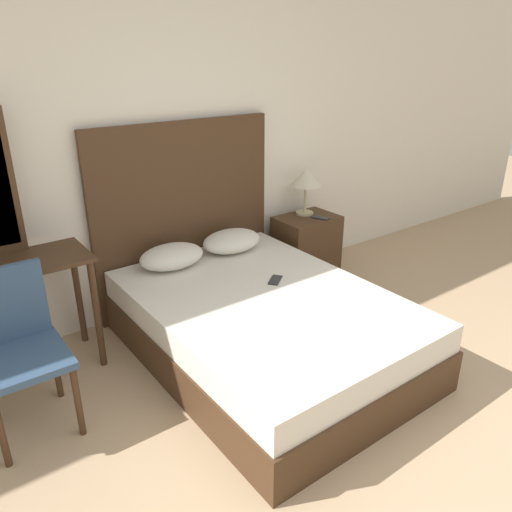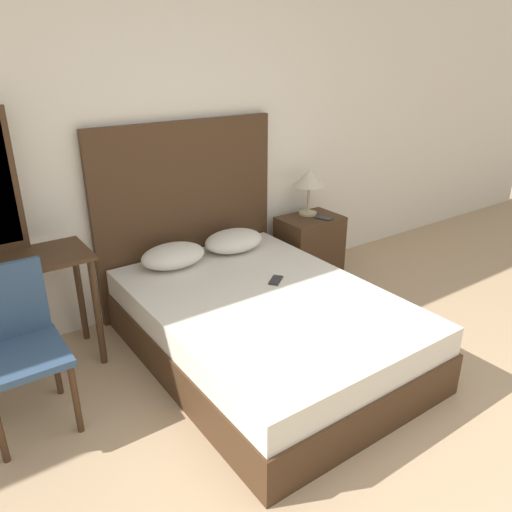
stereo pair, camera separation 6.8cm
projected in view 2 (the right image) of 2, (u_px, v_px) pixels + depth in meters
The scene contains 11 objects.
wall_back at pixel (176, 135), 3.73m from camera, with size 10.00×0.06×2.70m.
bed at pixel (265, 327), 3.35m from camera, with size 1.45×2.02×0.46m.
headboard at pixel (188, 216), 3.93m from camera, with size 1.52×0.05×1.47m.
pillow_left at pixel (173, 256), 3.67m from camera, with size 0.49×0.35×0.16m.
pillow_right at pixel (234, 241), 3.96m from camera, with size 0.49×0.35×0.16m.
phone_on_bed at pixel (276, 280), 3.47m from camera, with size 0.16×0.15×0.01m.
nightstand at pixel (309, 248), 4.48m from camera, with size 0.53×0.38×0.58m.
table_lamp at pixel (309, 179), 4.32m from camera, with size 0.28×0.28×0.42m.
phone_on_nightstand at pixel (324, 218), 4.33m from camera, with size 0.12×0.17×0.01m.
vanity_desk at pixel (1, 286), 2.99m from camera, with size 1.07×0.45×0.78m.
chair at pixel (16, 338), 2.68m from camera, with size 0.44×0.46×0.90m.
Camera 2 is at (-1.70, -0.75, 1.96)m, focal length 35.00 mm.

